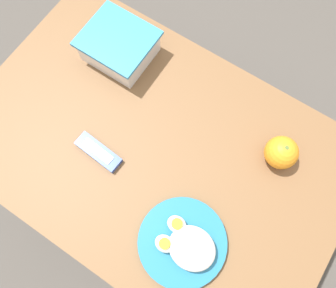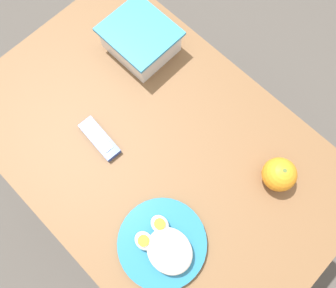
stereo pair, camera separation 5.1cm
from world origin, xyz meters
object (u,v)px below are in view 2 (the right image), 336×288
at_px(food_container, 140,41).
at_px(orange_fruit, 279,174).
at_px(candy_bar, 100,139).
at_px(rice_plate, 164,245).

bearing_deg(food_container, orange_fruit, -3.08).
bearing_deg(orange_fruit, food_container, 176.92).
bearing_deg(candy_bar, food_container, 114.61).
distance_m(rice_plate, candy_bar, 0.32).
xyz_separation_m(food_container, rice_plate, (0.44, -0.35, -0.01)).
xyz_separation_m(rice_plate, candy_bar, (-0.31, 0.07, -0.01)).
bearing_deg(food_container, candy_bar, -65.39).
relative_size(rice_plate, candy_bar, 1.63).
xyz_separation_m(food_container, candy_bar, (0.13, -0.28, -0.03)).
xyz_separation_m(orange_fruit, rice_plate, (-0.09, -0.32, -0.02)).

